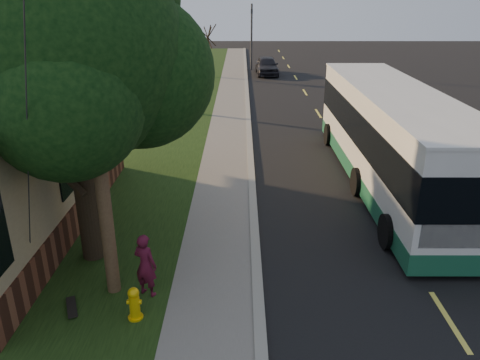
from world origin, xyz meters
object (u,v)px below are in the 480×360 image
object	(u,v)px
bare_tree_near	(185,75)
bare_tree_far	(208,52)
transit_bus	(392,135)
distant_car	(267,66)
fire_hydrant	(134,303)
skateboarder	(145,265)
traffic_signal	(252,32)
leafy_tree	(71,53)
skateboard_main	(72,307)
utility_pole	(90,92)

from	to	relation	value
bare_tree_near	bare_tree_far	distance (m)	12.01
transit_bus	distant_car	size ratio (longest dim) A/B	2.89
fire_hydrant	skateboarder	world-z (taller)	skateboarder
traffic_signal	bare_tree_near	bearing A→B (deg)	-104.04
leafy_tree	bare_tree_near	bearing A→B (deg)	87.50
fire_hydrant	traffic_signal	xyz separation A→B (m)	(3.10, 34.00, 2.73)
transit_bus	skateboard_main	world-z (taller)	transit_bus
traffic_signal	distant_car	size ratio (longest dim) A/B	1.27
fire_hydrant	bare_tree_near	bearing A→B (deg)	92.86
leafy_tree	distant_car	bearing A→B (deg)	78.40
leafy_tree	bare_tree_near	distance (m)	15.66
bare_tree_far	skateboarder	world-z (taller)	bare_tree_far
leafy_tree	traffic_signal	size ratio (longest dim) A/B	1.42
utility_pole	bare_tree_near	distance (m)	17.19
fire_hydrant	skateboard_main	distance (m)	1.50
bare_tree_far	transit_bus	bearing A→B (deg)	-70.68
utility_pole	bare_tree_far	world-z (taller)	utility_pole
fire_hydrant	distant_car	distance (m)	31.71
fire_hydrant	leafy_tree	distance (m)	5.65
bare_tree_far	distant_car	bearing A→B (deg)	16.59
bare_tree_near	bare_tree_far	world-z (taller)	bare_tree_near
leafy_tree	traffic_signal	world-z (taller)	leafy_tree
transit_bus	skateboarder	distance (m)	10.04
bare_tree_far	transit_bus	distance (m)	23.72
traffic_signal	skateboard_main	xyz separation A→B (m)	(-4.54, -33.72, -3.04)
skateboarder	skateboard_main	world-z (taller)	skateboarder
skateboarder	bare_tree_far	bearing A→B (deg)	-64.70
traffic_signal	transit_bus	xyz separation A→B (m)	(4.35, -26.38, -1.36)
fire_hydrant	skateboard_main	world-z (taller)	fire_hydrant
bare_tree_near	skateboarder	world-z (taller)	bare_tree_near
bare_tree_near	transit_bus	size ratio (longest dim) A/B	0.34
fire_hydrant	skateboarder	distance (m)	0.94
fire_hydrant	bare_tree_far	xyz separation A→B (m)	(-0.40, 30.00, 1.57)
skateboarder	leafy_tree	bearing A→B (deg)	-22.85
traffic_signal	distant_car	bearing A→B (deg)	-64.55
utility_pole	bare_tree_near	world-z (taller)	utility_pole
transit_bus	skateboarder	xyz separation A→B (m)	(-7.35, -6.77, -0.98)
bare_tree_near	fire_hydrant	bearing A→B (deg)	-87.14
traffic_signal	bare_tree_far	bearing A→B (deg)	-131.19
transit_bus	distant_car	xyz separation A→B (m)	(-3.11, 23.79, -1.07)
leafy_tree	distant_car	size ratio (longest dim) A/B	1.80
leafy_tree	distant_car	world-z (taller)	leafy_tree
traffic_signal	skateboarder	distance (m)	33.37
bare_tree_near	transit_bus	world-z (taller)	bare_tree_near
utility_pole	leafy_tree	distance (m)	1.94
leafy_tree	traffic_signal	bearing A→B (deg)	81.53
utility_pole	skateboard_main	xyz separation A→B (m)	(-0.73, -0.72, -4.51)
utility_pole	bare_tree_near	size ratio (longest dim) A/B	2.11
utility_pole	fire_hydrant	bearing A→B (deg)	-54.62
bare_tree_far	utility_pole	bearing A→B (deg)	-90.60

